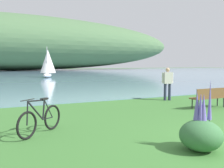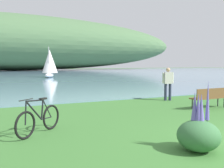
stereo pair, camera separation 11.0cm
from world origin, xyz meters
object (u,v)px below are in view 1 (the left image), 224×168
(park_bench_near_camera, at_px, (210,96))
(bicycle_leaning_near_bench, at_px, (40,120))
(person_at_shoreline, at_px, (167,82))
(sailboat_mid_bay, at_px, (48,63))

(park_bench_near_camera, bearing_deg, bicycle_leaning_near_bench, -172.44)
(person_at_shoreline, height_order, sailboat_mid_bay, sailboat_mid_bay)
(bicycle_leaning_near_bench, xyz_separation_m, sailboat_mid_bay, (5.63, 28.57, 1.65))
(sailboat_mid_bay, bearing_deg, park_bench_near_camera, -86.65)
(park_bench_near_camera, height_order, bicycle_leaning_near_bench, bicycle_leaning_near_bench)
(bicycle_leaning_near_bench, relative_size, sailboat_mid_bay, 0.32)
(person_at_shoreline, bearing_deg, park_bench_near_camera, -85.85)
(bicycle_leaning_near_bench, bearing_deg, person_at_shoreline, 27.23)
(person_at_shoreline, bearing_deg, bicycle_leaning_near_bench, -152.77)
(park_bench_near_camera, xyz_separation_m, person_at_shoreline, (-0.19, 2.67, 0.46))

